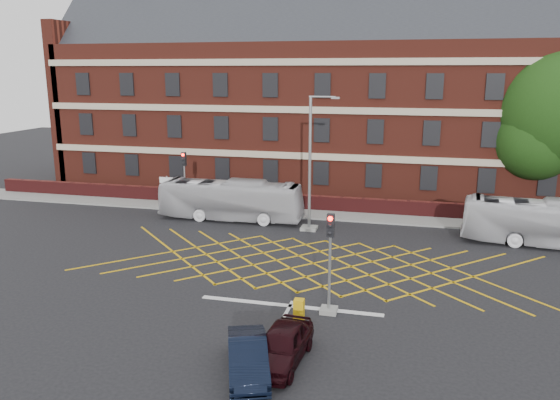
% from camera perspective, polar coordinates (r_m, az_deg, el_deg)
% --- Properties ---
extents(ground, '(120.00, 120.00, 0.00)m').
position_cam_1_polar(ground, '(27.10, 2.72, -8.03)').
color(ground, black).
rests_on(ground, ground).
extents(victorian_building, '(51.00, 12.17, 20.40)m').
position_cam_1_polar(victorian_building, '(47.03, 8.44, 10.74)').
color(victorian_building, '#5F2218').
rests_on(victorian_building, ground).
extents(boundary_wall, '(56.00, 0.50, 1.10)m').
position_cam_1_polar(boundary_wall, '(39.20, 6.43, -0.48)').
color(boundary_wall, '#4A1314').
rests_on(boundary_wall, ground).
extents(far_pavement, '(60.00, 3.00, 0.12)m').
position_cam_1_polar(far_pavement, '(38.36, 6.21, -1.54)').
color(far_pavement, slate).
rests_on(far_pavement, ground).
extents(box_junction_hatching, '(8.22, 8.22, 0.02)m').
position_cam_1_polar(box_junction_hatching, '(28.94, 3.49, -6.61)').
color(box_junction_hatching, '#CC990C').
rests_on(box_junction_hatching, ground).
extents(stop_line, '(8.00, 0.30, 0.02)m').
position_cam_1_polar(stop_line, '(23.94, 1.06, -10.99)').
color(stop_line, silver).
rests_on(stop_line, ground).
extents(centre_line, '(0.15, 14.00, 0.02)m').
position_cam_1_polar(centre_line, '(18.41, -3.70, -19.11)').
color(centre_line, silver).
rests_on(centre_line, ground).
extents(bus_left, '(9.76, 2.32, 2.72)m').
position_cam_1_polar(bus_left, '(36.98, -5.16, -0.01)').
color(bus_left, '#BBBABF').
rests_on(bus_left, ground).
extents(bus_right, '(9.89, 3.16, 2.71)m').
position_cam_1_polar(bus_right, '(34.94, 26.43, -2.19)').
color(bus_right, silver).
rests_on(bus_right, ground).
extents(car_navy, '(2.47, 3.92, 1.22)m').
position_cam_1_polar(car_navy, '(18.89, -3.38, -16.07)').
color(car_navy, black).
rests_on(car_navy, ground).
extents(car_maroon, '(1.84, 3.93, 1.30)m').
position_cam_1_polar(car_maroon, '(19.50, 0.20, -14.90)').
color(car_maroon, black).
rests_on(car_maroon, ground).
extents(deciduous_tree, '(8.81, 8.81, 11.48)m').
position_cam_1_polar(deciduous_tree, '(43.53, 26.99, 7.45)').
color(deciduous_tree, black).
rests_on(deciduous_tree, ground).
extents(traffic_light_near, '(0.70, 0.70, 4.27)m').
position_cam_1_polar(traffic_light_near, '(22.75, 5.20, -7.60)').
color(traffic_light_near, slate).
rests_on(traffic_light_near, ground).
extents(traffic_light_far, '(0.70, 0.70, 4.27)m').
position_cam_1_polar(traffic_light_far, '(39.51, -9.90, 1.32)').
color(traffic_light_far, slate).
rests_on(traffic_light_far, ground).
extents(street_lamp, '(2.25, 1.00, 8.40)m').
position_cam_1_polar(street_lamp, '(34.16, 3.22, 1.47)').
color(street_lamp, slate).
rests_on(street_lamp, ground).
extents(direction_signs, '(1.10, 0.16, 2.20)m').
position_cam_1_polar(direction_signs, '(41.74, -11.74, 1.34)').
color(direction_signs, gray).
rests_on(direction_signs, ground).
extents(utility_cabinet, '(0.40, 0.40, 0.95)m').
position_cam_1_polar(utility_cabinet, '(22.40, 1.99, -11.47)').
color(utility_cabinet, gold).
rests_on(utility_cabinet, ground).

